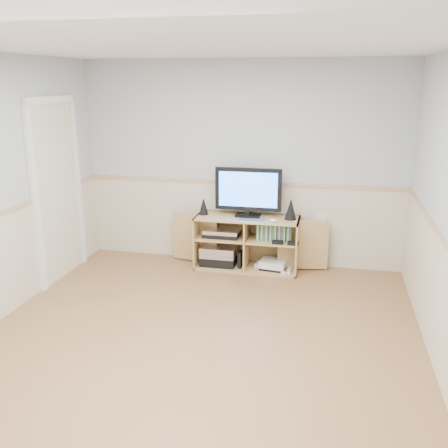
{
  "coord_description": "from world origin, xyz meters",
  "views": [
    {
      "loc": [
        1.08,
        -3.76,
        2.24
      ],
      "look_at": [
        0.0,
        1.2,
        0.78
      ],
      "focal_mm": 40.0,
      "sensor_mm": 36.0,
      "label": 1
    }
  ],
  "objects": [
    {
      "name": "wall_outlet",
      "position": [
        1.0,
        2.23,
        0.6
      ],
      "size": [
        0.12,
        0.03,
        0.12
      ],
      "primitive_type": "cube",
      "color": "white",
      "rests_on": "wall_back"
    },
    {
      "name": "speaker_right",
      "position": [
        0.64,
        2.0,
        0.78
      ],
      "size": [
        0.14,
        0.14,
        0.26
      ],
      "primitive_type": "cone",
      "color": "black",
      "rests_on": "media_cabinet"
    },
    {
      "name": "game_consoles",
      "position": [
        0.44,
        1.97,
        0.07
      ],
      "size": [
        0.46,
        0.3,
        0.11
      ],
      "color": "white",
      "rests_on": "media_cabinet"
    },
    {
      "name": "speaker_left",
      "position": [
        -0.43,
        2.0,
        0.76
      ],
      "size": [
        0.11,
        0.11,
        0.21
      ],
      "primitive_type": "cone",
      "color": "black",
      "rests_on": "media_cabinet"
    },
    {
      "name": "room",
      "position": [
        -0.06,
        0.12,
        1.22
      ],
      "size": [
        4.04,
        4.54,
        2.54
      ],
      "color": "#AF794E",
      "rests_on": "ground"
    },
    {
      "name": "game_cases",
      "position": [
        0.45,
        1.96,
        0.48
      ],
      "size": [
        0.42,
        0.14,
        0.19
      ],
      "primitive_type": "cube",
      "color": "#3F8C3F",
      "rests_on": "media_cabinet"
    },
    {
      "name": "mouse",
      "position": [
        0.46,
        1.84,
        0.67
      ],
      "size": [
        0.11,
        0.09,
        0.04
      ],
      "primitive_type": "ellipsoid",
      "rotation": [
        0.0,
        0.0,
        -0.26
      ],
      "color": "white",
      "rests_on": "media_cabinet"
    },
    {
      "name": "media_cabinet",
      "position": [
        0.12,
        2.04,
        0.33
      ],
      "size": [
        1.96,
        0.47,
        0.65
      ],
      "color": "tan",
      "rests_on": "floor"
    },
    {
      "name": "monitor",
      "position": [
        0.12,
        2.03,
        0.97
      ],
      "size": [
        0.8,
        0.18,
        0.59
      ],
      "color": "black",
      "rests_on": "media_cabinet"
    },
    {
      "name": "keyboard",
      "position": [
        0.19,
        1.84,
        0.66
      ],
      "size": [
        0.32,
        0.15,
        0.01
      ],
      "primitive_type": "cube",
      "rotation": [
        0.0,
        0.0,
        0.06
      ],
      "color": "silver",
      "rests_on": "media_cabinet"
    },
    {
      "name": "av_components",
      "position": [
        -0.22,
        1.98,
        0.22
      ],
      "size": [
        0.52,
        0.32,
        0.47
      ],
      "color": "black",
      "rests_on": "media_cabinet"
    }
  ]
}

